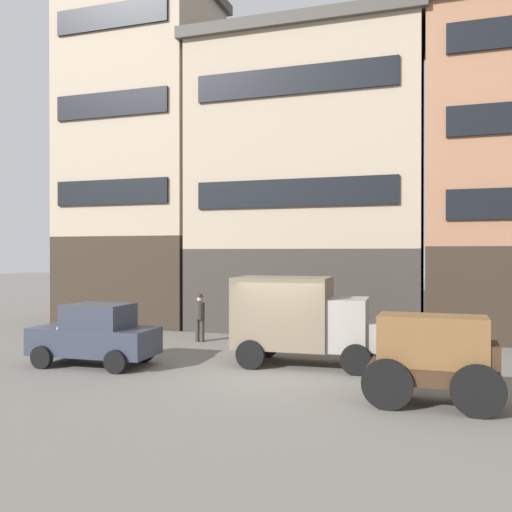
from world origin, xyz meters
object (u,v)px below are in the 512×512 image
Objects in this scene: delivery_truck_far at (302,317)px; cargo_wagon at (435,353)px; sedan_dark at (95,335)px; pedestrian_officer at (200,316)px; fire_hydrant_curbside at (84,325)px.

cargo_wagon is at bearing -41.54° from delivery_truck_far.
sedan_dark is (-9.60, 1.39, -0.23)m from cargo_wagon.
pedestrian_officer is (-8.40, 6.32, -0.17)m from cargo_wagon.
pedestrian_officer is (1.20, 4.93, 0.07)m from sedan_dark.
delivery_truck_far reaches higher than cargo_wagon.
delivery_truck_far is at bearing -32.76° from pedestrian_officer.
delivery_truck_far is (-3.76, 3.33, 0.28)m from cargo_wagon.
sedan_dark is at bearing -161.62° from delivery_truck_far.
delivery_truck_far is at bearing 138.46° from cargo_wagon.
fire_hydrant_curbside is (-5.03, -0.10, -0.55)m from pedestrian_officer.
cargo_wagon is at bearing -8.22° from sedan_dark.
cargo_wagon is 14.82m from fire_hydrant_curbside.
fire_hydrant_curbside is at bearing 128.40° from sedan_dark.
pedestrian_officer is at bearing 1.12° from fire_hydrant_curbside.
pedestrian_officer is at bearing 147.24° from delivery_truck_far.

